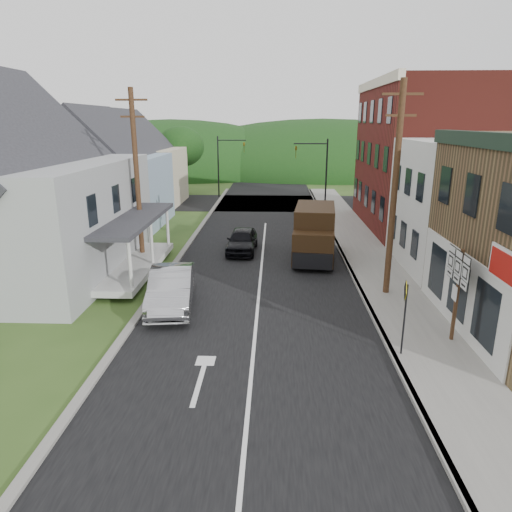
# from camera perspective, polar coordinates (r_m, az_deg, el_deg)

# --- Properties ---
(ground) EXTENTS (120.00, 120.00, 0.00)m
(ground) POSITION_cam_1_polar(r_m,az_deg,el_deg) (17.22, -0.03, -8.87)
(ground) COLOR #2D4719
(ground) RESTS_ON ground
(road) EXTENTS (9.00, 90.00, 0.02)m
(road) POSITION_cam_1_polar(r_m,az_deg,el_deg) (26.59, 0.85, 0.38)
(road) COLOR black
(road) RESTS_ON ground
(cross_road) EXTENTS (60.00, 9.00, 0.02)m
(cross_road) POSITION_cam_1_polar(r_m,az_deg,el_deg) (43.18, 1.44, 6.65)
(cross_road) COLOR black
(cross_road) RESTS_ON ground
(sidewalk_right) EXTENTS (2.80, 55.00, 0.15)m
(sidewalk_right) POSITION_cam_1_polar(r_m,az_deg,el_deg) (25.20, 14.26, -0.87)
(sidewalk_right) COLOR slate
(sidewalk_right) RESTS_ON ground
(curb_right) EXTENTS (0.20, 55.00, 0.15)m
(curb_right) POSITION_cam_1_polar(r_m,az_deg,el_deg) (24.96, 11.23, -0.85)
(curb_right) COLOR slate
(curb_right) RESTS_ON ground
(curb_left) EXTENTS (0.30, 55.00, 0.12)m
(curb_left) POSITION_cam_1_polar(r_m,az_deg,el_deg) (25.21, -9.89, -0.63)
(curb_left) COLOR slate
(curb_left) RESTS_ON ground
(storefront_white) EXTENTS (8.00, 7.00, 6.50)m
(storefront_white) POSITION_cam_1_polar(r_m,az_deg,el_deg) (25.72, 26.90, 5.48)
(storefront_white) COLOR silver
(storefront_white) RESTS_ON ground
(storefront_red) EXTENTS (8.00, 12.00, 10.00)m
(storefront_red) POSITION_cam_1_polar(r_m,az_deg,el_deg) (34.33, 20.84, 11.47)
(storefront_red) COLOR #5E1D16
(storefront_red) RESTS_ON ground
(house_gray) EXTENTS (10.20, 12.24, 8.35)m
(house_gray) POSITION_cam_1_polar(r_m,az_deg,el_deg) (25.17, -28.10, 7.40)
(house_gray) COLOR gray
(house_gray) RESTS_ON ground
(house_blue) EXTENTS (7.14, 8.16, 7.28)m
(house_blue) POSITION_cam_1_polar(r_m,az_deg,el_deg) (34.76, -17.52, 9.65)
(house_blue) COLOR #7F94AD
(house_blue) RESTS_ON ground
(house_cream) EXTENTS (7.14, 8.16, 7.28)m
(house_cream) POSITION_cam_1_polar(r_m,az_deg,el_deg) (43.44, -14.20, 11.13)
(house_cream) COLOR beige
(house_cream) RESTS_ON ground
(utility_pole_right) EXTENTS (1.60, 0.26, 9.00)m
(utility_pole_right) POSITION_cam_1_polar(r_m,az_deg,el_deg) (19.87, 16.92, 7.92)
(utility_pole_right) COLOR #472D19
(utility_pole_right) RESTS_ON ground
(utility_pole_left) EXTENTS (1.60, 0.26, 9.00)m
(utility_pole_left) POSITION_cam_1_polar(r_m,az_deg,el_deg) (24.75, -14.67, 9.66)
(utility_pole_left) COLOR #472D19
(utility_pole_left) RESTS_ON ground
(traffic_signal_right) EXTENTS (2.87, 0.20, 6.00)m
(traffic_signal_right) POSITION_cam_1_polar(r_m,az_deg,el_deg) (39.38, 7.79, 11.07)
(traffic_signal_right) COLOR black
(traffic_signal_right) RESTS_ON ground
(traffic_signal_left) EXTENTS (2.87, 0.20, 6.00)m
(traffic_signal_left) POSITION_cam_1_polar(r_m,az_deg,el_deg) (46.45, -3.88, 11.98)
(traffic_signal_left) COLOR black
(traffic_signal_left) RESTS_ON ground
(tree_left_c) EXTENTS (5.80, 5.80, 8.41)m
(tree_left_c) POSITION_cam_1_polar(r_m,az_deg,el_deg) (40.63, -27.31, 12.69)
(tree_left_c) COLOR #382616
(tree_left_c) RESTS_ON ground
(tree_left_d) EXTENTS (4.80, 4.80, 6.94)m
(tree_left_d) POSITION_cam_1_polar(r_m,az_deg,el_deg) (48.57, -9.39, 13.33)
(tree_left_d) COLOR #382616
(tree_left_d) RESTS_ON ground
(forested_ridge) EXTENTS (90.00, 30.00, 16.00)m
(forested_ridge) POSITION_cam_1_polar(r_m,az_deg,el_deg) (70.93, 1.81, 10.51)
(forested_ridge) COLOR black
(forested_ridge) RESTS_ON ground
(silver_sedan) EXTENTS (2.30, 5.02, 1.60)m
(silver_sedan) POSITION_cam_1_polar(r_m,az_deg,el_deg) (19.03, -10.53, -4.02)
(silver_sedan) COLOR #A2A2A6
(silver_sedan) RESTS_ON ground
(dark_sedan) EXTENTS (1.79, 4.12, 1.38)m
(dark_sedan) POSITION_cam_1_polar(r_m,az_deg,el_deg) (26.64, -1.75, 1.95)
(dark_sedan) COLOR black
(dark_sedan) RESTS_ON ground
(delivery_van) EXTENTS (2.64, 5.40, 2.91)m
(delivery_van) POSITION_cam_1_polar(r_m,az_deg,el_deg) (25.22, 7.30, 2.81)
(delivery_van) COLOR black
(delivery_van) RESTS_ON ground
(route_sign_cluster) EXTENTS (0.18, 1.85, 3.23)m
(route_sign_cluster) POSITION_cam_1_polar(r_m,az_deg,el_deg) (16.59, 23.85, -3.00)
(route_sign_cluster) COLOR #472D19
(route_sign_cluster) RESTS_ON sidewalk_right
(warning_sign) EXTENTS (0.17, 0.69, 2.53)m
(warning_sign) POSITION_cam_1_polar(r_m,az_deg,el_deg) (15.15, 18.10, -6.10)
(warning_sign) COLOR black
(warning_sign) RESTS_ON sidewalk_right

